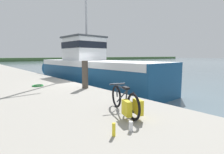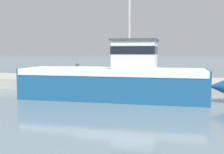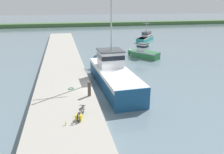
{
  "view_description": "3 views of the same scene",
  "coord_description": "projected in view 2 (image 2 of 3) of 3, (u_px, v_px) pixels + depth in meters",
  "views": [
    {
      "loc": [
        -5.67,
        -8.63,
        2.2
      ],
      "look_at": [
        -0.32,
        -2.29,
        1.18
      ],
      "focal_mm": 28.0,
      "sensor_mm": 36.0,
      "label": 1
    },
    {
      "loc": [
        17.44,
        5.66,
        2.88
      ],
      "look_at": [
        0.03,
        1.0,
        1.22
      ],
      "focal_mm": 45.0,
      "sensor_mm": 36.0,
      "label": 2
    },
    {
      "loc": [
        -3.58,
        -18.86,
        8.06
      ],
      "look_at": [
        1.03,
        1.29,
        1.11
      ],
      "focal_mm": 35.0,
      "sensor_mm": 36.0,
      "label": 3
    }
  ],
  "objects": [
    {
      "name": "water_bottle_by_bike",
      "position": [
        39.0,
        75.0,
        23.65
      ],
      "size": [
        0.06,
        0.06,
        0.24
      ],
      "primitive_type": "cylinder",
      "color": "yellow",
      "rests_on": "dock_pier"
    },
    {
      "name": "water_bottle_on_curb",
      "position": [
        36.0,
        76.0,
        23.29
      ],
      "size": [
        0.08,
        0.08,
        0.19
      ],
      "primitive_type": "cylinder",
      "color": "silver",
      "rests_on": "dock_pier"
    },
    {
      "name": "bicycle_touring",
      "position": [
        40.0,
        74.0,
        22.53
      ],
      "size": [
        0.79,
        1.58,
        0.68
      ],
      "rotation": [
        0.0,
        0.0,
        -0.36
      ],
      "color": "black",
      "rests_on": "dock_pier"
    },
    {
      "name": "dock_pier",
      "position": [
        112.0,
        83.0,
        22.06
      ],
      "size": [
        5.14,
        80.0,
        0.77
      ],
      "primitive_type": "cube",
      "color": "#A39E93",
      "rests_on": "ground_plane"
    },
    {
      "name": "hose_coil",
      "position": [
        108.0,
        79.0,
        21.47
      ],
      "size": [
        0.51,
        0.51,
        0.05
      ],
      "primitive_type": "torus",
      "color": "#197A2D",
      "rests_on": "dock_pier"
    },
    {
      "name": "fishing_boat_main",
      "position": [
        123.0,
        78.0,
        16.71
      ],
      "size": [
        3.37,
        13.09,
        10.69
      ],
      "rotation": [
        0.0,
        0.0,
        0.04
      ],
      "color": "navy",
      "rests_on": "ground_plane"
    },
    {
      "name": "ground_plane",
      "position": [
        98.0,
        95.0,
        18.5
      ],
      "size": [
        320.0,
        320.0,
        0.0
      ],
      "primitive_type": "plane",
      "color": "slate"
    },
    {
      "name": "mooring_post",
      "position": [
        78.0,
        72.0,
        20.52
      ],
      "size": [
        0.27,
        0.27,
        1.21
      ],
      "primitive_type": "cylinder",
      "color": "#51473D",
      "rests_on": "dock_pier"
    }
  ]
}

